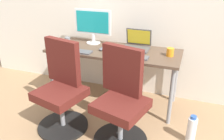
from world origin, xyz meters
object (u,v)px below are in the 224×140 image
office_chair_left (62,90)px  office_chair_right (121,102)px  open_laptop (137,44)px  desktop_monitor (93,24)px  water_bottle_on_floor (191,130)px  coffee_mug (170,52)px

office_chair_left → office_chair_right: same height
open_laptop → office_chair_right: bearing=-85.5°
office_chair_right → desktop_monitor: 1.16m
water_bottle_on_floor → open_laptop: open_laptop is taller
office_chair_right → desktop_monitor: (-0.64, 0.81, 0.53)m
water_bottle_on_floor → desktop_monitor: desktop_monitor is taller
water_bottle_on_floor → desktop_monitor: 1.67m
office_chair_left → open_laptop: size_ratio=3.03×
water_bottle_on_floor → coffee_mug: bearing=123.2°
office_chair_right → desktop_monitor: bearing=128.5°
open_laptop → coffee_mug: size_ratio=3.37×
coffee_mug → open_laptop: bearing=161.3°
office_chair_left → water_bottle_on_floor: size_ratio=3.03×
office_chair_left → coffee_mug: size_ratio=10.22×
desktop_monitor → open_laptop: 0.61m
office_chair_right → open_laptop: bearing=94.5°
coffee_mug → office_chair_left: bearing=-146.7°
desktop_monitor → open_laptop: bearing=-1.0°
office_chair_right → open_laptop: 0.87m
desktop_monitor → coffee_mug: bearing=-8.5°
open_laptop → coffee_mug: (0.41, -0.14, -0.01)m
water_bottle_on_floor → office_chair_left: bearing=-173.1°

